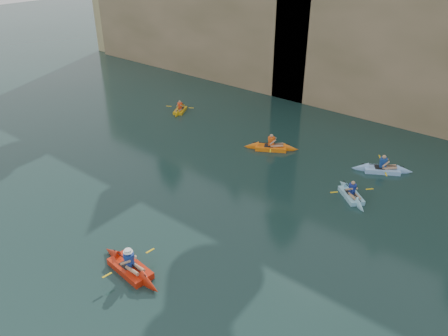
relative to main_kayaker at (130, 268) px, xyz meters
The scene contains 11 objects.
ground 2.45m from the main_kayaker, 18.67° to the left, with size 160.00×160.00×0.00m, color black.
cliff 31.41m from the main_kayaker, 85.70° to the left, with size 70.00×16.00×12.00m, color tan.
cliff_slab_west 29.76m from the main_kayaker, 127.10° to the left, with size 26.00×2.40×10.56m, color tan.
cliff_slab_center 24.41m from the main_kayaker, 79.54° to the left, with size 24.00×2.40×11.40m, color tan.
sea_cave_west 27.68m from the main_kayaker, 124.60° to the left, with size 4.50×1.00×4.00m, color black.
sea_cave_center 22.84m from the main_kayaker, 94.24° to the left, with size 3.50×1.00×3.20m, color black.
main_kayaker is the anchor object (origin of this frame).
kayaker_orange 13.53m from the main_kayaker, 98.04° to the left, with size 3.45×2.52×1.35m.
kayaker_ltblue_near 12.19m from the main_kayaker, 67.43° to the left, with size 2.83×2.63×1.23m.
kayaker_yellow 18.34m from the main_kayaker, 127.64° to the left, with size 2.03×2.77×1.13m.
kayaker_ltblue_mid 15.81m from the main_kayaker, 72.09° to the left, with size 3.46×2.51×1.35m.
Camera 1 is at (9.55, -9.16, 12.57)m, focal length 35.00 mm.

